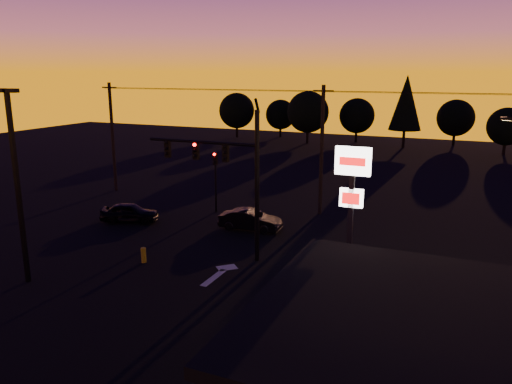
# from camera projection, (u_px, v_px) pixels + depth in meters

# --- Properties ---
(ground) EXTENTS (120.00, 120.00, 0.00)m
(ground) POSITION_uv_depth(u_px,v_px,m) (195.00, 284.00, 23.81)
(ground) COLOR black
(ground) RESTS_ON ground
(lane_arrow) EXTENTS (1.20, 3.10, 0.01)m
(lane_arrow) POSITION_uv_depth(u_px,v_px,m) (220.00, 273.00, 25.09)
(lane_arrow) COLOR beige
(lane_arrow) RESTS_ON ground
(traffic_signal_mast) EXTENTS (6.79, 0.52, 8.58)m
(traffic_signal_mast) POSITION_uv_depth(u_px,v_px,m) (229.00, 168.00, 26.23)
(traffic_signal_mast) COLOR black
(traffic_signal_mast) RESTS_ON ground
(secondary_signal) EXTENTS (0.30, 0.31, 4.35)m
(secondary_signal) POSITION_uv_depth(u_px,v_px,m) (215.00, 173.00, 35.31)
(secondary_signal) COLOR black
(secondary_signal) RESTS_ON ground
(parking_lot_light) EXTENTS (1.25, 0.30, 9.14)m
(parking_lot_light) POSITION_uv_depth(u_px,v_px,m) (16.00, 175.00, 22.83)
(parking_lot_light) COLOR black
(parking_lot_light) RESTS_ON ground
(pylon_sign) EXTENTS (1.50, 0.28, 6.80)m
(pylon_sign) POSITION_uv_depth(u_px,v_px,m) (352.00, 191.00, 21.24)
(pylon_sign) COLOR black
(pylon_sign) RESTS_ON ground
(utility_pole_0) EXTENTS (1.40, 0.26, 9.00)m
(utility_pole_0) POSITION_uv_depth(u_px,v_px,m) (113.00, 137.00, 41.44)
(utility_pole_0) COLOR black
(utility_pole_0) RESTS_ON ground
(utility_pole_1) EXTENTS (1.40, 0.26, 9.00)m
(utility_pole_1) POSITION_uv_depth(u_px,v_px,m) (322.00, 150.00, 34.40)
(utility_pole_1) COLOR black
(utility_pole_1) RESTS_ON ground
(power_wires) EXTENTS (36.00, 1.22, 0.07)m
(power_wires) POSITION_uv_depth(u_px,v_px,m) (324.00, 91.00, 33.46)
(power_wires) COLOR black
(power_wires) RESTS_ON ground
(bollard) EXTENTS (0.27, 0.27, 0.81)m
(bollard) POSITION_uv_depth(u_px,v_px,m) (144.00, 255.00, 26.38)
(bollard) COLOR gold
(bollard) RESTS_ON ground
(tree_0) EXTENTS (5.36, 5.36, 6.74)m
(tree_0) POSITION_uv_depth(u_px,v_px,m) (237.00, 111.00, 75.94)
(tree_0) COLOR black
(tree_0) RESTS_ON ground
(tree_1) EXTENTS (4.54, 4.54, 5.71)m
(tree_1) POSITION_uv_depth(u_px,v_px,m) (281.00, 115.00, 76.41)
(tree_1) COLOR black
(tree_1) RESTS_ON ground
(tree_2) EXTENTS (5.77, 5.78, 7.26)m
(tree_2) POSITION_uv_depth(u_px,v_px,m) (308.00, 112.00, 69.39)
(tree_2) COLOR black
(tree_2) RESTS_ON ground
(tree_3) EXTENTS (4.95, 4.95, 6.22)m
(tree_3) POSITION_uv_depth(u_px,v_px,m) (357.00, 116.00, 70.75)
(tree_3) COLOR black
(tree_3) RESTS_ON ground
(tree_4) EXTENTS (4.18, 4.18, 9.50)m
(tree_4) POSITION_uv_depth(u_px,v_px,m) (406.00, 103.00, 64.83)
(tree_4) COLOR black
(tree_4) RESTS_ON ground
(tree_5) EXTENTS (4.95, 4.95, 6.22)m
(tree_5) POSITION_uv_depth(u_px,v_px,m) (456.00, 118.00, 67.45)
(tree_5) COLOR black
(tree_5) RESTS_ON ground
(tree_6) EXTENTS (4.54, 4.54, 5.71)m
(tree_6) POSITION_uv_depth(u_px,v_px,m) (507.00, 127.00, 59.83)
(tree_6) COLOR black
(tree_6) RESTS_ON ground
(car_left) EXTENTS (4.12, 2.77, 1.30)m
(car_left) POSITION_uv_depth(u_px,v_px,m) (130.00, 212.00, 33.46)
(car_left) COLOR black
(car_left) RESTS_ON ground
(car_mid) EXTENTS (4.09, 1.68, 1.32)m
(car_mid) POSITION_uv_depth(u_px,v_px,m) (250.00, 220.00, 31.75)
(car_mid) COLOR black
(car_mid) RESTS_ON ground
(suv_parked) EXTENTS (3.50, 5.60, 1.44)m
(suv_parked) POSITION_uv_depth(u_px,v_px,m) (337.00, 315.00, 19.24)
(suv_parked) COLOR black
(suv_parked) RESTS_ON ground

